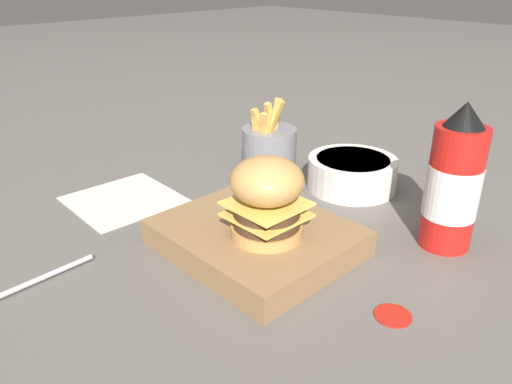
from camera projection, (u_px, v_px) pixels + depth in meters
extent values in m
plane|color=#5B5651|center=(276.00, 254.00, 0.67)|extent=(6.00, 6.00, 0.00)
cube|color=olive|center=(256.00, 237.00, 0.68)|extent=(0.24, 0.21, 0.04)
cylinder|color=tan|center=(268.00, 231.00, 0.64)|extent=(0.09, 0.09, 0.02)
cylinder|color=#422819|center=(268.00, 221.00, 0.64)|extent=(0.09, 0.09, 0.01)
cube|color=#EAC656|center=(268.00, 216.00, 0.63)|extent=(0.09, 0.09, 0.00)
cylinder|color=#422819|center=(268.00, 210.00, 0.63)|extent=(0.09, 0.09, 0.01)
cube|color=#EAC656|center=(268.00, 204.00, 0.63)|extent=(0.09, 0.09, 0.00)
ellipsoid|color=tan|center=(269.00, 181.00, 0.61)|extent=(0.09, 0.09, 0.06)
cylinder|color=red|center=(452.00, 188.00, 0.66)|extent=(0.07, 0.07, 0.17)
cylinder|color=silver|center=(452.00, 191.00, 0.66)|extent=(0.07, 0.07, 0.07)
cone|color=black|center=(466.00, 114.00, 0.62)|extent=(0.05, 0.05, 0.03)
cylinder|color=slate|center=(269.00, 149.00, 0.93)|extent=(0.10, 0.10, 0.08)
cube|color=gold|center=(263.00, 132.00, 0.89)|extent=(0.02, 0.02, 0.07)
cube|color=gold|center=(271.00, 124.00, 0.90)|extent=(0.02, 0.04, 0.09)
cube|color=gold|center=(260.00, 128.00, 0.90)|extent=(0.02, 0.03, 0.07)
cube|color=gold|center=(275.00, 122.00, 0.91)|extent=(0.02, 0.04, 0.09)
cube|color=gold|center=(256.00, 129.00, 0.90)|extent=(0.01, 0.01, 0.07)
cube|color=gold|center=(267.00, 130.00, 0.89)|extent=(0.02, 0.03, 0.08)
cube|color=gold|center=(272.00, 124.00, 0.89)|extent=(0.04, 0.03, 0.09)
cylinder|color=silver|center=(352.00, 173.00, 0.86)|extent=(0.15, 0.15, 0.05)
cylinder|color=beige|center=(353.00, 160.00, 0.85)|extent=(0.12, 0.12, 0.01)
cylinder|color=#B2B2B7|center=(36.00, 280.00, 0.61)|extent=(0.01, 0.15, 0.01)
cylinder|color=#B21E14|center=(391.00, 317.00, 0.55)|extent=(0.04, 0.04, 0.00)
cube|color=beige|center=(124.00, 199.00, 0.82)|extent=(0.17, 0.17, 0.00)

